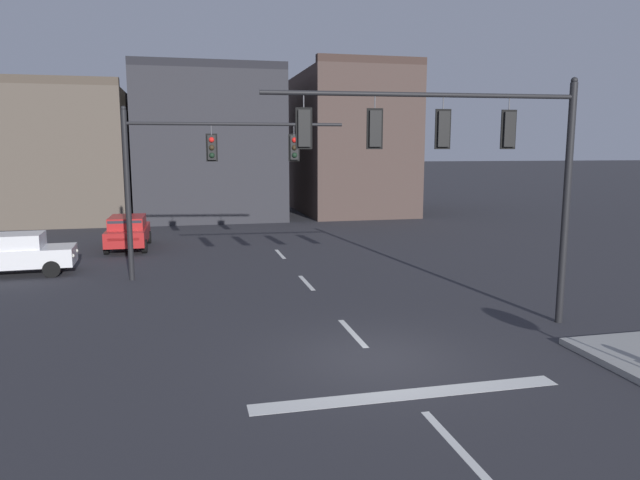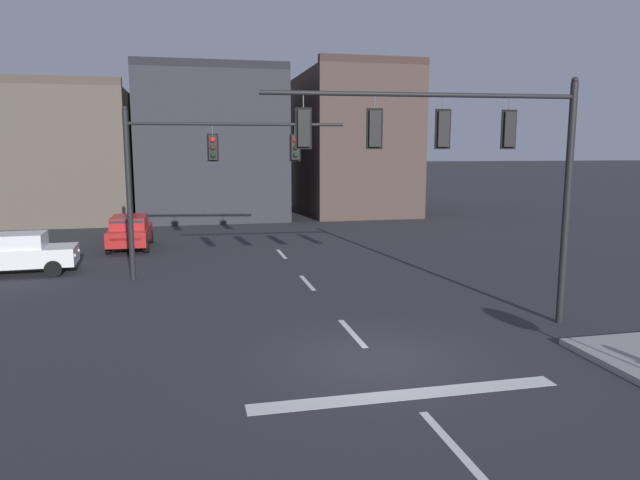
{
  "view_description": "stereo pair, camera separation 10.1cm",
  "coord_description": "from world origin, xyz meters",
  "px_view_note": "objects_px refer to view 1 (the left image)",
  "views": [
    {
      "loc": [
        -4.2,
        -12.25,
        4.84
      ],
      "look_at": [
        -0.55,
        3.43,
        2.3
      ],
      "focal_mm": 32.6,
      "sensor_mm": 36.0,
      "label": 1
    },
    {
      "loc": [
        -4.1,
        -12.27,
        4.84
      ],
      "look_at": [
        -0.55,
        3.43,
        2.3
      ],
      "focal_mm": 32.6,
      "sensor_mm": 36.0,
      "label": 2
    }
  ],
  "objects_px": {
    "signal_mast_near_side": "(466,150)",
    "signal_mast_far_side": "(195,164)",
    "car_lot_middle": "(12,253)",
    "car_lot_nearside": "(128,231)"
  },
  "relations": [
    {
      "from": "car_lot_middle",
      "to": "signal_mast_far_side",
      "type": "bearing_deg",
      "value": -16.47
    },
    {
      "from": "car_lot_nearside",
      "to": "signal_mast_far_side",
      "type": "bearing_deg",
      "value": -66.68
    },
    {
      "from": "signal_mast_far_side",
      "to": "signal_mast_near_side",
      "type": "bearing_deg",
      "value": -49.33
    },
    {
      "from": "signal_mast_far_side",
      "to": "car_lot_middle",
      "type": "bearing_deg",
      "value": 163.53
    },
    {
      "from": "signal_mast_near_side",
      "to": "signal_mast_far_side",
      "type": "distance_m",
      "value": 10.49
    },
    {
      "from": "signal_mast_near_side",
      "to": "car_lot_nearside",
      "type": "bearing_deg",
      "value": 123.17
    },
    {
      "from": "car_lot_middle",
      "to": "signal_mast_near_side",
      "type": "bearing_deg",
      "value": -35.96
    },
    {
      "from": "signal_mast_far_side",
      "to": "car_lot_middle",
      "type": "xyz_separation_m",
      "value": [
        -6.96,
        2.06,
        -3.44
      ]
    },
    {
      "from": "signal_mast_far_side",
      "to": "car_lot_nearside",
      "type": "height_order",
      "value": "signal_mast_far_side"
    },
    {
      "from": "car_lot_nearside",
      "to": "car_lot_middle",
      "type": "xyz_separation_m",
      "value": [
        -3.8,
        -5.28,
        0.0
      ]
    }
  ]
}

